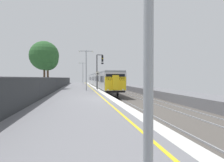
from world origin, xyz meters
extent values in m
cube|color=slate|center=(-2.50, 0.00, -0.50)|extent=(6.40, 110.00, 1.00)
cube|color=silver|center=(0.40, 0.00, 0.01)|extent=(0.60, 110.00, 0.01)
cube|color=yellow|center=(-0.35, 0.00, 0.01)|extent=(0.12, 110.00, 0.01)
cube|color=#4C4742|center=(6.20, 0.00, -1.10)|extent=(11.00, 110.00, 0.20)
cube|color=slate|center=(9.60, 0.00, -0.50)|extent=(3.60, 110.00, 1.00)
cube|color=gray|center=(1.38, 0.00, -0.96)|extent=(0.07, 110.00, 0.08)
cube|color=gray|center=(2.82, 0.00, -0.96)|extent=(0.07, 110.00, 0.08)
cube|color=gray|center=(5.38, 0.00, -0.96)|extent=(0.07, 110.00, 0.08)
cube|color=gray|center=(6.82, 0.00, -0.96)|extent=(0.07, 110.00, 0.08)
cube|color=#B7B7BC|center=(2.10, 17.52, 1.27)|extent=(2.80, 19.84, 2.30)
cube|color=black|center=(2.10, 17.52, -0.01)|extent=(2.64, 19.24, 0.25)
cube|color=gray|center=(2.10, 17.52, 2.54)|extent=(2.68, 19.84, 0.24)
cube|color=black|center=(0.69, 17.52, 1.57)|extent=(0.02, 18.24, 0.84)
cube|color=silver|center=(0.69, 12.56, 1.17)|extent=(0.03, 1.10, 1.90)
cube|color=silver|center=(0.69, 22.48, 1.17)|extent=(0.03, 1.10, 1.90)
cylinder|color=black|center=(1.32, 10.20, -0.50)|extent=(0.12, 0.84, 0.84)
cylinder|color=black|center=(2.88, 10.20, -0.50)|extent=(0.12, 0.84, 0.84)
cylinder|color=black|center=(1.32, 24.83, -0.50)|extent=(0.12, 0.84, 0.84)
cylinder|color=black|center=(2.88, 24.83, -0.50)|extent=(0.12, 0.84, 0.84)
cube|color=#B7B7BC|center=(2.10, 37.95, 1.27)|extent=(2.80, 19.84, 2.30)
cube|color=black|center=(2.10, 37.95, -0.01)|extent=(2.64, 19.24, 0.25)
cube|color=gray|center=(2.10, 37.95, 2.54)|extent=(2.68, 19.84, 0.24)
cube|color=black|center=(0.69, 37.95, 1.57)|extent=(0.02, 18.24, 0.84)
cube|color=silver|center=(0.69, 32.99, 1.17)|extent=(0.03, 1.10, 1.90)
cube|color=silver|center=(0.69, 42.91, 1.17)|extent=(0.03, 1.10, 1.90)
cylinder|color=black|center=(1.32, 30.63, -0.50)|extent=(0.12, 0.84, 0.84)
cylinder|color=black|center=(2.88, 30.63, -0.50)|extent=(0.12, 0.84, 0.84)
cylinder|color=black|center=(1.32, 45.27, -0.50)|extent=(0.12, 0.84, 0.84)
cylinder|color=black|center=(2.88, 45.27, -0.50)|extent=(0.12, 0.84, 0.84)
cube|color=yellow|center=(2.10, 7.64, 1.02)|extent=(2.70, 0.10, 1.70)
cube|color=black|center=(2.10, 7.63, 1.82)|extent=(2.40, 0.08, 0.80)
cube|color=yellow|center=(2.10, 7.50, 1.17)|extent=(0.80, 0.24, 1.80)
cylinder|color=white|center=(1.15, 7.58, 0.27)|extent=(0.18, 0.06, 0.18)
cylinder|color=white|center=(3.05, 7.58, 0.27)|extent=(0.18, 0.06, 0.18)
cylinder|color=black|center=(2.10, 7.35, 0.02)|extent=(0.20, 0.35, 0.20)
cube|color=black|center=(2.10, 37.95, 2.79)|extent=(0.60, 0.90, 0.20)
cylinder|color=#47474C|center=(0.35, 13.86, 2.64)|extent=(0.18, 0.18, 5.27)
cube|color=#47474C|center=(0.80, 13.86, 5.27)|extent=(0.90, 0.12, 0.12)
cube|color=black|center=(1.20, 13.86, 4.72)|extent=(0.28, 0.20, 1.00)
cylinder|color=black|center=(1.20, 13.74, 5.04)|extent=(0.16, 0.04, 0.16)
cylinder|color=yellow|center=(1.20, 13.74, 4.72)|extent=(0.16, 0.04, 0.16)
cylinder|color=black|center=(1.20, 13.74, 4.40)|extent=(0.16, 0.04, 0.16)
cube|color=black|center=(1.20, 13.86, 3.97)|extent=(0.32, 0.16, 0.24)
cylinder|color=#59595B|center=(0.25, 11.67, 1.14)|extent=(0.08, 0.08, 2.28)
cylinder|color=black|center=(0.25, 11.66, 2.34)|extent=(0.59, 0.02, 0.59)
cylinder|color=silver|center=(0.25, 11.65, 2.34)|extent=(0.56, 0.02, 0.56)
cube|color=black|center=(0.25, 11.64, 2.34)|extent=(0.24, 0.01, 0.18)
cylinder|color=#93999E|center=(-1.40, 10.67, 2.74)|extent=(0.14, 0.14, 5.48)
cube|color=#93999E|center=(-0.95, 10.67, 5.38)|extent=(0.90, 0.08, 0.08)
cylinder|color=silver|center=(-0.50, 10.67, 5.30)|extent=(0.20, 0.20, 0.18)
cube|color=#93999E|center=(-1.85, 10.67, 5.38)|extent=(0.90, 0.08, 0.08)
cylinder|color=silver|center=(-2.30, 10.67, 5.30)|extent=(0.20, 0.20, 0.18)
cylinder|color=#93999E|center=(-1.40, 34.98, 2.82)|extent=(0.14, 0.14, 5.64)
cube|color=#93999E|center=(-0.95, 34.98, 5.54)|extent=(0.90, 0.08, 0.08)
cylinder|color=silver|center=(-0.50, 34.98, 5.46)|extent=(0.20, 0.20, 0.18)
cube|color=#93999E|center=(-1.85, 34.98, 5.54)|extent=(0.90, 0.08, 0.08)
cylinder|color=silver|center=(-2.30, 34.98, 5.46)|extent=(0.20, 0.20, 0.18)
cube|color=#282B2D|center=(-5.45, 0.00, 0.88)|extent=(0.03, 99.00, 1.76)
cube|color=#38383D|center=(-5.45, 0.00, 1.76)|extent=(0.06, 99.00, 0.06)
cylinder|color=#38383D|center=(-5.45, 0.00, 0.88)|extent=(0.07, 0.07, 1.76)
cylinder|color=#38383D|center=(-5.45, 11.69, 0.88)|extent=(0.07, 0.07, 1.76)
cylinder|color=#38383D|center=(-5.45, 23.38, 0.88)|extent=(0.07, 0.07, 1.76)
cylinder|color=#38383D|center=(-5.45, 35.06, 0.88)|extent=(0.07, 0.07, 1.76)
cylinder|color=#38383D|center=(-5.45, 46.75, 0.88)|extent=(0.07, 0.07, 1.76)
cylinder|color=#473323|center=(-8.72, 25.49, 2.49)|extent=(0.40, 0.40, 4.98)
sphere|color=#285628|center=(-8.72, 25.49, 6.04)|extent=(3.85, 3.85, 3.85)
sphere|color=#285628|center=(-8.96, 25.17, 5.56)|extent=(2.47, 2.47, 2.47)
cylinder|color=#473323|center=(-7.79, 15.99, 1.99)|extent=(0.31, 0.31, 3.98)
sphere|color=#285628|center=(-7.79, 15.99, 5.23)|extent=(4.57, 4.57, 4.57)
sphere|color=#285628|center=(-7.34, 15.91, 4.66)|extent=(3.53, 3.53, 3.53)
camera|label=1|loc=(-2.34, -16.21, 1.75)|focal=31.32mm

